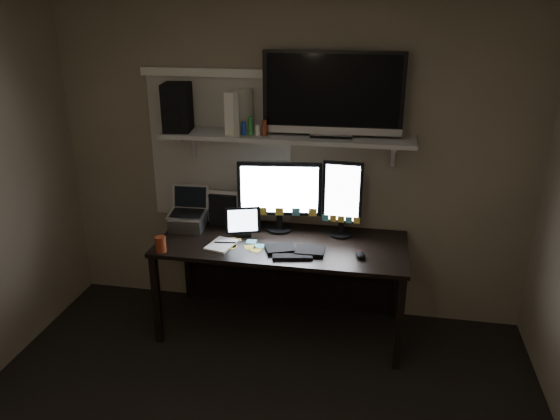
% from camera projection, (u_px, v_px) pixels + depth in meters
% --- Properties ---
extents(back_wall, '(3.60, 0.00, 3.60)m').
position_uv_depth(back_wall, '(291.00, 159.00, 4.12)').
color(back_wall, '#6E624F').
rests_on(back_wall, floor).
extents(window_blinds, '(1.10, 0.02, 1.10)m').
position_uv_depth(window_blinds, '(220.00, 150.00, 4.18)').
color(window_blinds, beige).
rests_on(window_blinds, back_wall).
extents(desk, '(1.80, 0.75, 0.73)m').
position_uv_depth(desk, '(285.00, 257.00, 4.14)').
color(desk, black).
rests_on(desk, floor).
extents(wall_shelf, '(1.80, 0.35, 0.03)m').
position_uv_depth(wall_shelf, '(287.00, 137.00, 3.88)').
color(wall_shelf, '#AEADA9').
rests_on(wall_shelf, back_wall).
extents(monitor_landscape, '(0.63, 0.15, 0.55)m').
position_uv_depth(monitor_landscape, '(279.00, 196.00, 4.07)').
color(monitor_landscape, black).
rests_on(monitor_landscape, desk).
extents(monitor_portrait, '(0.29, 0.07, 0.58)m').
position_uv_depth(monitor_portrait, '(342.00, 199.00, 3.97)').
color(monitor_portrait, black).
rests_on(monitor_portrait, desk).
extents(keyboard, '(0.44, 0.24, 0.03)m').
position_uv_depth(keyboard, '(295.00, 250.00, 3.81)').
color(keyboard, black).
rests_on(keyboard, desk).
extents(mouse, '(0.09, 0.11, 0.04)m').
position_uv_depth(mouse, '(361.00, 255.00, 3.72)').
color(mouse, black).
rests_on(mouse, desk).
extents(notepad, '(0.21, 0.26, 0.01)m').
position_uv_depth(notepad, '(222.00, 245.00, 3.90)').
color(notepad, white).
rests_on(notepad, desk).
extents(tablet, '(0.28, 0.18, 0.22)m').
position_uv_depth(tablet, '(243.00, 222.00, 4.03)').
color(tablet, black).
rests_on(tablet, desk).
extents(file_sorter, '(0.22, 0.10, 0.27)m').
position_uv_depth(file_sorter, '(224.00, 208.00, 4.22)').
color(file_sorter, black).
rests_on(file_sorter, desk).
extents(laptop, '(0.29, 0.24, 0.32)m').
position_uv_depth(laptop, '(187.00, 210.00, 4.12)').
color(laptop, silver).
rests_on(laptop, desk).
extents(cup, '(0.10, 0.10, 0.11)m').
position_uv_depth(cup, '(161.00, 244.00, 3.79)').
color(cup, maroon).
rests_on(cup, desk).
extents(sticky_notes, '(0.33, 0.25, 0.00)m').
position_uv_depth(sticky_notes, '(243.00, 243.00, 3.93)').
color(sticky_notes, gold).
rests_on(sticky_notes, desk).
extents(tv, '(0.97, 0.20, 0.58)m').
position_uv_depth(tv, '(333.00, 94.00, 3.73)').
color(tv, black).
rests_on(tv, wall_shelf).
extents(game_console, '(0.15, 0.26, 0.30)m').
position_uv_depth(game_console, '(239.00, 112.00, 3.88)').
color(game_console, silver).
rests_on(game_console, wall_shelf).
extents(speaker, '(0.22, 0.25, 0.34)m').
position_uv_depth(speaker, '(177.00, 107.00, 3.92)').
color(speaker, black).
rests_on(speaker, wall_shelf).
extents(bottles, '(0.20, 0.08, 0.13)m').
position_uv_depth(bottles, '(251.00, 127.00, 3.82)').
color(bottles, '#A50F0C').
rests_on(bottles, wall_shelf).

